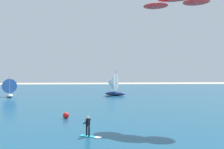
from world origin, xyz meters
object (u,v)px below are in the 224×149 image
(kitesurfer, at_px, (90,129))
(marker_buoy, at_px, (66,115))
(sailboat_mid_left, at_px, (9,88))
(sailboat_center_horizon, at_px, (112,84))
(kite, at_px, (175,2))

(kitesurfer, bearing_deg, marker_buoy, 110.28)
(kitesurfer, xyz_separation_m, sailboat_mid_left, (-17.61, 32.16, 1.31))
(sailboat_mid_left, height_order, sailboat_center_horizon, sailboat_center_horizon)
(kitesurfer, relative_size, sailboat_center_horizon, 0.37)
(sailboat_mid_left, bearing_deg, marker_buoy, -58.80)
(sailboat_mid_left, height_order, marker_buoy, sailboat_mid_left)
(kite, height_order, sailboat_mid_left, kite)
(kitesurfer, distance_m, sailboat_center_horizon, 33.79)
(kite, bearing_deg, sailboat_mid_left, 134.39)
(kitesurfer, xyz_separation_m, sailboat_center_horizon, (3.89, 33.51, 1.89))
(sailboat_center_horizon, bearing_deg, marker_buoy, -104.90)
(kitesurfer, height_order, kite, kite)
(kite, relative_size, marker_buoy, 10.14)
(kite, xyz_separation_m, marker_buoy, (-11.66, 2.66, -12.24))
(sailboat_center_horizon, bearing_deg, kite, -80.28)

